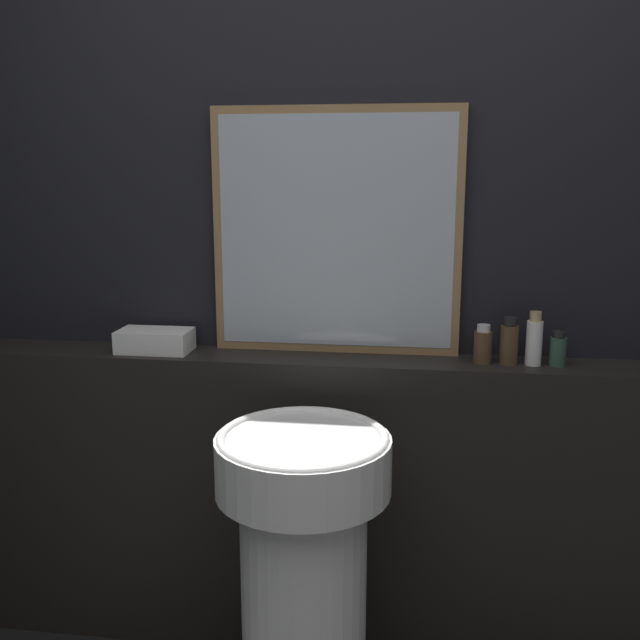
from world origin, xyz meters
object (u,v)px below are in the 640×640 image
object	(u,v)px
towel_stack	(155,341)
body_wash_bottle	(558,350)
lotion_bottle	(534,340)
shampoo_bottle	(483,345)
mirror	(336,232)
pedestal_sink	(304,572)
conditioner_bottle	(509,342)

from	to	relation	value
towel_stack	body_wash_bottle	size ratio (longest dim) A/B	2.20
lotion_bottle	shampoo_bottle	bearing A→B (deg)	180.00
towel_stack	shampoo_bottle	bearing A→B (deg)	0.00
shampoo_bottle	body_wash_bottle	xyz separation A→B (m)	(0.22, 0.00, -0.01)
mirror	shampoo_bottle	size ratio (longest dim) A/B	6.56
mirror	body_wash_bottle	distance (m)	0.75
towel_stack	lotion_bottle	world-z (taller)	lotion_bottle
towel_stack	lotion_bottle	xyz separation A→B (m)	(1.16, -0.00, 0.04)
mirror	body_wash_bottle	xyz separation A→B (m)	(0.67, -0.08, -0.33)
pedestal_sink	shampoo_bottle	size ratio (longest dim) A/B	7.59
pedestal_sink	body_wash_bottle	xyz separation A→B (m)	(0.69, 0.42, 0.53)
shampoo_bottle	body_wash_bottle	world-z (taller)	shampoo_bottle
pedestal_sink	mirror	bearing A→B (deg)	87.10
conditioner_bottle	lotion_bottle	size ratio (longest dim) A/B	0.88
pedestal_sink	lotion_bottle	world-z (taller)	lotion_bottle
pedestal_sink	towel_stack	size ratio (longest dim) A/B	3.89
conditioner_bottle	mirror	bearing A→B (deg)	171.48
body_wash_bottle	shampoo_bottle	bearing A→B (deg)	180.00
pedestal_sink	shampoo_bottle	xyz separation A→B (m)	(0.48, 0.42, 0.53)
mirror	body_wash_bottle	world-z (taller)	mirror
mirror	lotion_bottle	world-z (taller)	mirror
mirror	shampoo_bottle	bearing A→B (deg)	-9.92
pedestal_sink	lotion_bottle	distance (m)	0.93
pedestal_sink	towel_stack	bearing A→B (deg)	142.51
mirror	conditioner_bottle	distance (m)	0.62
shampoo_bottle	conditioner_bottle	xyz separation A→B (m)	(0.08, 0.00, 0.01)
lotion_bottle	body_wash_bottle	distance (m)	0.07
shampoo_bottle	body_wash_bottle	distance (m)	0.22
lotion_bottle	pedestal_sink	bearing A→B (deg)	-146.26
mirror	lotion_bottle	bearing A→B (deg)	-7.51
pedestal_sink	mirror	size ratio (longest dim) A/B	1.16
pedestal_sink	body_wash_bottle	distance (m)	0.96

